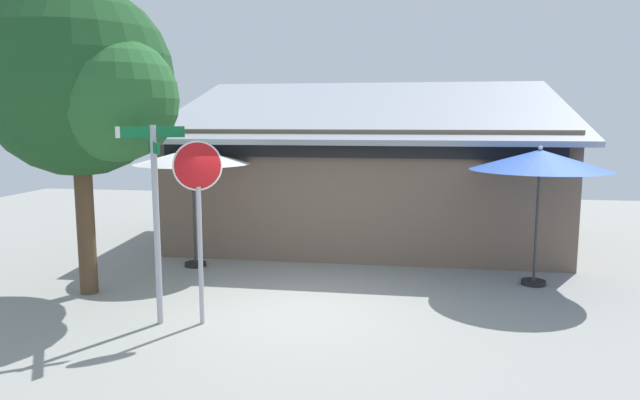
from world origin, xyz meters
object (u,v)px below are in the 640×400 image
at_px(stop_sign, 199,199).
at_px(patio_umbrella_ivory_left, 192,157).
at_px(street_sign_post, 155,203).
at_px(patio_umbrella_royal_blue_center, 540,161).
at_px(shade_tree, 85,85).

relative_size(stop_sign, patio_umbrella_ivory_left, 1.09).
height_order(street_sign_post, patio_umbrella_royal_blue_center, street_sign_post).
bearing_deg(patio_umbrella_ivory_left, stop_sign, -67.07).
relative_size(stop_sign, patio_umbrella_royal_blue_center, 1.07).
bearing_deg(patio_umbrella_ivory_left, patio_umbrella_royal_blue_center, -2.43).
distance_m(street_sign_post, stop_sign, 0.64).
height_order(patio_umbrella_ivory_left, patio_umbrella_royal_blue_center, patio_umbrella_royal_blue_center).
xyz_separation_m(stop_sign, shade_tree, (-2.34, 1.07, 1.72)).
xyz_separation_m(stop_sign, patio_umbrella_ivory_left, (-1.36, 3.21, 0.38)).
bearing_deg(stop_sign, street_sign_post, -171.56).
relative_size(patio_umbrella_royal_blue_center, shade_tree, 0.48).
height_order(stop_sign, patio_umbrella_royal_blue_center, stop_sign).
height_order(stop_sign, shade_tree, shade_tree).
distance_m(stop_sign, patio_umbrella_ivory_left, 3.50).
bearing_deg(patio_umbrella_royal_blue_center, stop_sign, -151.13).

